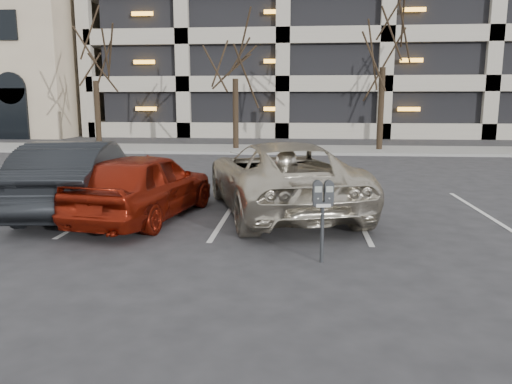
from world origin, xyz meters
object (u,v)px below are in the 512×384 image
parking_meter (323,201)px  car_red (144,185)px  tree_a (93,38)px  suv_silver (280,177)px  tree_b (235,34)px  car_dark (79,176)px  tree_c (385,14)px

parking_meter → car_red: bearing=135.3°
tree_a → suv_silver: 17.39m
tree_b → car_dark: tree_b is taller
tree_b → suv_silver: tree_b is taller
tree_b → car_red: (-0.05, -14.62, -4.87)m
tree_b → car_red: tree_b is taller
parking_meter → suv_silver: bearing=93.3°
tree_b → tree_a: bearing=180.0°
tree_b → car_red: bearing=-90.2°
tree_b → car_dark: size_ratio=1.61×
tree_a → suv_silver: (9.73, -13.63, -4.68)m
tree_b → parking_meter: (3.51, -17.18, -4.62)m
tree_a → parking_meter: size_ratio=6.05×
car_red → suv_silver: bearing=-150.3°
tree_c → tree_b: bearing=180.0°
tree_a → tree_b: (7.00, 0.00, 0.12)m
tree_a → suv_silver: tree_a is taller
suv_silver → car_red: bearing=3.2°
suv_silver → car_dark: (-4.45, -0.42, 0.01)m
car_red → parking_meter: bearing=154.4°
parking_meter → car_dark: 6.09m
tree_b → suv_silver: 14.71m
parking_meter → tree_b: bearing=92.5°
suv_silver → tree_a: bearing=-70.9°
tree_a → tree_b: bearing=0.0°
tree_b → suv_silver: bearing=-78.7°
tree_c → parking_meter: bearing=-101.5°
suv_silver → car_dark: car_dark is taller
parking_meter → suv_silver: size_ratio=0.20×
car_red → car_dark: car_dark is taller
tree_a → tree_c: bearing=0.0°
tree_c → car_dark: bearing=-121.8°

